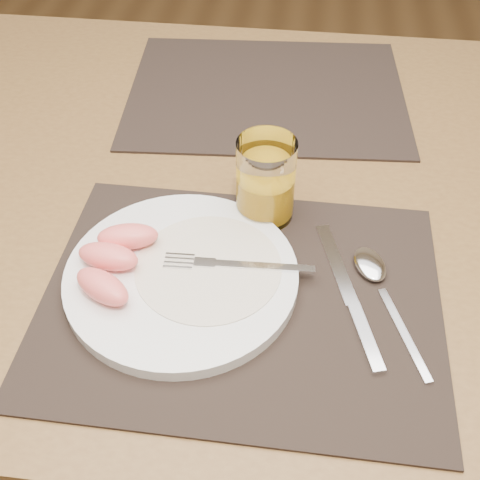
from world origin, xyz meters
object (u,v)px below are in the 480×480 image
(table, at_px, (246,220))
(juice_glass, at_px, (265,184))
(placemat_far, at_px, (267,92))
(plate, at_px, (182,276))
(knife, at_px, (353,304))
(spoon, at_px, (375,274))
(fork, at_px, (225,264))
(placemat_near, at_px, (241,298))

(table, distance_m, juice_glass, 0.16)
(placemat_far, bearing_deg, table, -92.12)
(plate, bearing_deg, knife, -3.98)
(placemat_far, xyz_separation_m, spoon, (0.16, -0.39, 0.01))
(fork, relative_size, spoon, 0.94)
(placemat_near, height_order, knife, knife)
(placemat_far, distance_m, plate, 0.43)
(table, height_order, juice_glass, juice_glass)
(placemat_far, height_order, plate, plate)
(placemat_far, bearing_deg, knife, -72.64)
(fork, height_order, knife, fork)
(plate, height_order, juice_glass, juice_glass)
(placemat_near, xyz_separation_m, knife, (0.13, 0.00, 0.00))
(fork, height_order, juice_glass, juice_glass)
(placemat_near, xyz_separation_m, placemat_far, (-0.01, 0.44, 0.00))
(knife, xyz_separation_m, juice_glass, (-0.11, 0.14, 0.05))
(placemat_far, xyz_separation_m, plate, (-0.06, -0.42, 0.01))
(table, height_order, fork, fork)
(plate, relative_size, juice_glass, 2.42)
(plate, relative_size, spoon, 1.44)
(fork, bearing_deg, knife, -11.15)
(knife, distance_m, spoon, 0.05)
(table, height_order, placemat_far, placemat_far)
(fork, distance_m, juice_glass, 0.12)
(table, height_order, placemat_near, placemat_near)
(placemat_near, relative_size, knife, 2.09)
(placemat_near, relative_size, placemat_far, 1.00)
(placemat_far, height_order, fork, fork)
(placemat_far, xyz_separation_m, knife, (0.14, -0.44, 0.00))
(placemat_near, distance_m, spoon, 0.16)
(knife, bearing_deg, placemat_far, 107.36)
(knife, distance_m, juice_glass, 0.19)
(table, height_order, knife, knife)
(spoon, bearing_deg, plate, -171.50)
(table, height_order, spoon, spoon)
(placemat_far, relative_size, spoon, 2.40)
(table, distance_m, placemat_near, 0.24)
(fork, bearing_deg, juice_glass, 72.47)
(fork, xyz_separation_m, spoon, (0.17, 0.02, -0.01))
(placemat_far, relative_size, knife, 2.09)
(placemat_near, relative_size, spoon, 2.40)
(placemat_far, bearing_deg, spoon, -67.45)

